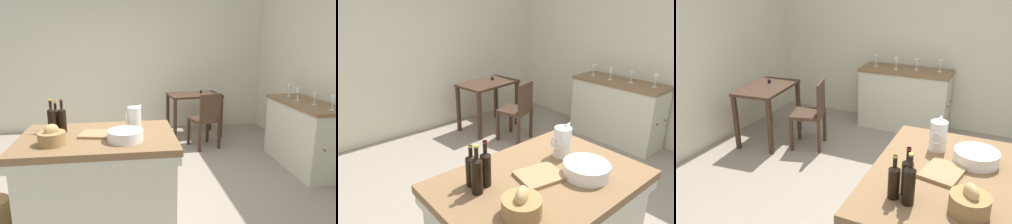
{
  "view_description": "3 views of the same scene",
  "coord_description": "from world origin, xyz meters",
  "views": [
    {
      "loc": [
        -0.15,
        -3.49,
        1.76
      ],
      "look_at": [
        0.39,
        0.23,
        0.87
      ],
      "focal_mm": 34.15,
      "sensor_mm": 36.0,
      "label": 1
    },
    {
      "loc": [
        -1.72,
        -1.85,
        2.0
      ],
      "look_at": [
        0.23,
        0.46,
        0.89
      ],
      "focal_mm": 33.01,
      "sensor_mm": 36.0,
      "label": 2
    },
    {
      "loc": [
        -2.5,
        -0.88,
        2.08
      ],
      "look_at": [
        0.33,
        0.44,
        0.9
      ],
      "focal_mm": 36.96,
      "sensor_mm": 36.0,
      "label": 3
    }
  ],
  "objects": [
    {
      "name": "wine_glass_far_left",
      "position": [
        2.31,
        -0.11,
        1.02
      ],
      "size": [
        0.07,
        0.07,
        0.17
      ],
      "color": "white",
      "rests_on": "side_cabinet"
    },
    {
      "name": "wine_glass_middle",
      "position": [
        2.2,
        0.49,
        1.03
      ],
      "size": [
        0.07,
        0.07,
        0.18
      ],
      "color": "white",
      "rests_on": "side_cabinet"
    },
    {
      "name": "bread_basket",
      "position": [
        -0.75,
        -0.83,
        0.94
      ],
      "size": [
        0.23,
        0.23,
        0.18
      ],
      "color": "olive",
      "rests_on": "island_table"
    },
    {
      "name": "wooden_chair",
      "position": [
        1.14,
        1.27,
        0.49
      ],
      "size": [
        0.5,
        0.5,
        0.9
      ],
      "color": "#3D281C",
      "rests_on": "ground"
    },
    {
      "name": "wine_glass_left",
      "position": [
        2.28,
        0.21,
        1.01
      ],
      "size": [
        0.07,
        0.07,
        0.15
      ],
      "color": "white",
      "rests_on": "side_cabinet"
    },
    {
      "name": "writing_desk",
      "position": [
        1.09,
        1.93,
        0.64
      ],
      "size": [
        0.96,
        0.66,
        0.82
      ],
      "color": "#3D281C",
      "rests_on": "ground"
    },
    {
      "name": "wine_bottle_dark",
      "position": [
        -0.72,
        -0.47,
        1.0
      ],
      "size": [
        0.07,
        0.07,
        0.31
      ],
      "color": "black",
      "rests_on": "island_table"
    },
    {
      "name": "island_table",
      "position": [
        -0.39,
        -0.64,
        0.47
      ],
      "size": [
        1.41,
        0.96,
        0.87
      ],
      "color": "brown",
      "rests_on": "ground"
    },
    {
      "name": "side_cabinet",
      "position": [
        2.26,
        0.35,
        0.45
      ],
      "size": [
        0.52,
        1.31,
        0.9
      ],
      "color": "brown",
      "rests_on": "ground"
    },
    {
      "name": "wine_glass_right",
      "position": [
        2.25,
        0.81,
        1.02
      ],
      "size": [
        0.07,
        0.07,
        0.17
      ],
      "color": "white",
      "rests_on": "side_cabinet"
    },
    {
      "name": "wine_bottle_green",
      "position": [
        -0.81,
        -0.5,
        1.0
      ],
      "size": [
        0.07,
        0.07,
        0.32
      ],
      "color": "black",
      "rests_on": "island_table"
    },
    {
      "name": "cutting_board",
      "position": [
        -0.39,
        -0.63,
        0.88
      ],
      "size": [
        0.35,
        0.3,
        0.02
      ],
      "primitive_type": "cube",
      "rotation": [
        0.0,
        0.0,
        -0.2
      ],
      "color": "#99754C",
      "rests_on": "island_table"
    },
    {
      "name": "wine_bottle_amber",
      "position": [
        -0.79,
        -0.41,
        0.99
      ],
      "size": [
        0.07,
        0.07,
        0.28
      ],
      "color": "black",
      "rests_on": "island_table"
    },
    {
      "name": "wash_bowl",
      "position": [
        -0.14,
        -0.81,
        0.92
      ],
      "size": [
        0.31,
        0.31,
        0.09
      ],
      "primitive_type": "cylinder",
      "color": "silver",
      "rests_on": "island_table"
    },
    {
      "name": "pitcher",
      "position": [
        -0.05,
        -0.52,
        0.99
      ],
      "size": [
        0.17,
        0.13,
        0.27
      ],
      "color": "silver",
      "rests_on": "island_table"
    },
    {
      "name": "ground_plane",
      "position": [
        0.0,
        0.0,
        0.0
      ],
      "size": [
        6.76,
        6.76,
        0.0
      ],
      "primitive_type": "plane",
      "color": "gray"
    },
    {
      "name": "wall_right",
      "position": [
        2.6,
        0.0,
        1.3
      ],
      "size": [
        0.12,
        5.2,
        2.6
      ],
      "primitive_type": "cube",
      "color": "beige",
      "rests_on": "ground"
    }
  ]
}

